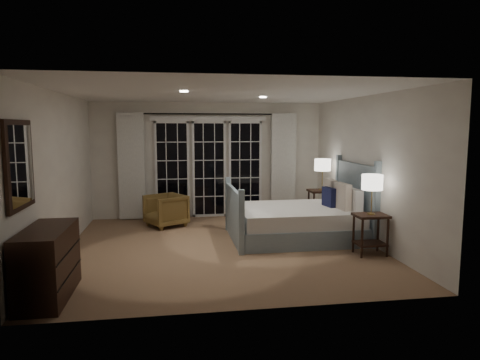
{
  "coord_description": "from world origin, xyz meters",
  "views": [
    {
      "loc": [
        -0.78,
        -6.85,
        1.97
      ],
      "look_at": [
        0.37,
        0.47,
        1.05
      ],
      "focal_mm": 32.0,
      "sensor_mm": 36.0,
      "label": 1
    }
  ],
  "objects": [
    {
      "name": "dresser",
      "position": [
        -2.23,
        -1.8,
        0.41
      ],
      "size": [
        0.49,
        1.16,
        0.82
      ],
      "color": "black",
      "rests_on": "floor"
    },
    {
      "name": "curtain_right",
      "position": [
        1.65,
        2.38,
        1.15
      ],
      "size": [
        0.55,
        0.1,
        2.25
      ],
      "primitive_type": "cube",
      "color": "white",
      "rests_on": "curtain_rod"
    },
    {
      "name": "mirror",
      "position": [
        -2.47,
        -1.8,
        1.55
      ],
      "size": [
        0.05,
        0.85,
        1.0
      ],
      "color": "black",
      "rests_on": "wall_left"
    },
    {
      "name": "wall_left",
      "position": [
        -2.5,
        0.0,
        1.25
      ],
      "size": [
        0.02,
        5.0,
        2.5
      ],
      "primitive_type": "cube",
      "color": "white",
      "rests_on": "floor"
    },
    {
      "name": "wall_back",
      "position": [
        0.0,
        2.5,
        1.25
      ],
      "size": [
        5.0,
        0.02,
        2.5
      ],
      "primitive_type": "cube",
      "color": "white",
      "rests_on": "floor"
    },
    {
      "name": "downlight_a",
      "position": [
        0.8,
        0.6,
        2.49
      ],
      "size": [
        0.12,
        0.12,
        0.01
      ],
      "primitive_type": "cylinder",
      "color": "white",
      "rests_on": "ceiling"
    },
    {
      "name": "armchair",
      "position": [
        -0.94,
        1.65,
        0.32
      ],
      "size": [
        0.95,
        0.94,
        0.64
      ],
      "primitive_type": "imported",
      "rotation": [
        0.0,
        0.0,
        -1.05
      ],
      "color": "brown",
      "rests_on": "floor"
    },
    {
      "name": "wall_right",
      "position": [
        2.5,
        0.0,
        1.25
      ],
      "size": [
        0.02,
        5.0,
        2.5
      ],
      "primitive_type": "cube",
      "color": "white",
      "rests_on": "floor"
    },
    {
      "name": "french_doors",
      "position": [
        0.0,
        2.46,
        1.09
      ],
      "size": [
        2.5,
        0.04,
        2.2
      ],
      "color": "black",
      "rests_on": "wall_back"
    },
    {
      "name": "curtain_left",
      "position": [
        -1.65,
        2.38,
        1.15
      ],
      "size": [
        0.55,
        0.1,
        2.25
      ],
      "primitive_type": "cube",
      "color": "white",
      "rests_on": "curtain_rod"
    },
    {
      "name": "lamp_left",
      "position": [
        2.22,
        -0.79,
        1.13
      ],
      "size": [
        0.32,
        0.32,
        0.62
      ],
      "color": "#AD8C45",
      "rests_on": "nightstand_left"
    },
    {
      "name": "nightstand_right",
      "position": [
        2.23,
        1.44,
        0.46
      ],
      "size": [
        0.53,
        0.43,
        0.69
      ],
      "color": "black",
      "rests_on": "floor"
    },
    {
      "name": "lamp_right",
      "position": [
        2.23,
        1.44,
        1.2
      ],
      "size": [
        0.33,
        0.33,
        0.64
      ],
      "color": "#AD8C45",
      "rests_on": "nightstand_right"
    },
    {
      "name": "bed",
      "position": [
        1.41,
        0.33,
        0.33
      ],
      "size": [
        2.27,
        1.63,
        1.33
      ],
      "color": "#82949D",
      "rests_on": "floor"
    },
    {
      "name": "wall_front",
      "position": [
        0.0,
        -2.5,
        1.25
      ],
      "size": [
        5.0,
        0.02,
        2.5
      ],
      "primitive_type": "cube",
      "color": "white",
      "rests_on": "floor"
    },
    {
      "name": "floor",
      "position": [
        0.0,
        0.0,
        0.0
      ],
      "size": [
        5.0,
        5.0,
        0.0
      ],
      "primitive_type": "plane",
      "color": "#8B634B",
      "rests_on": "ground"
    },
    {
      "name": "nightstand_left",
      "position": [
        2.22,
        -0.79,
        0.42
      ],
      "size": [
        0.49,
        0.39,
        0.64
      ],
      "color": "black",
      "rests_on": "floor"
    },
    {
      "name": "ceiling",
      "position": [
        0.0,
        0.0,
        2.5
      ],
      "size": [
        5.0,
        5.0,
        0.0
      ],
      "primitive_type": "plane",
      "rotation": [
        3.14,
        0.0,
        0.0
      ],
      "color": "white",
      "rests_on": "wall_back"
    },
    {
      "name": "downlight_b",
      "position": [
        -0.6,
        -0.4,
        2.49
      ],
      "size": [
        0.12,
        0.12,
        0.01
      ],
      "primitive_type": "cylinder",
      "color": "white",
      "rests_on": "ceiling"
    },
    {
      "name": "curtain_rod",
      "position": [
        0.0,
        2.4,
        2.25
      ],
      "size": [
        3.5,
        0.03,
        0.03
      ],
      "primitive_type": "cylinder",
      "rotation": [
        0.0,
        1.57,
        0.0
      ],
      "color": "black",
      "rests_on": "wall_back"
    }
  ]
}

